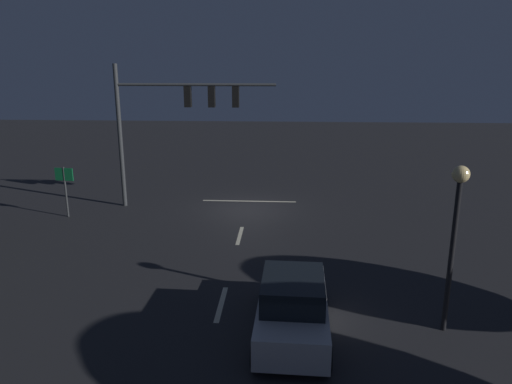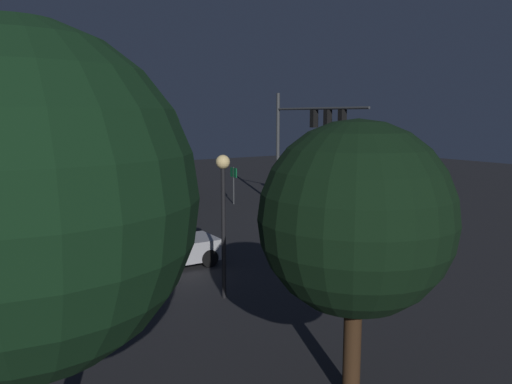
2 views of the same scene
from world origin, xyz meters
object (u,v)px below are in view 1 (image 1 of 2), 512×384
Objects in this scene: street_lamp_left_kerb at (456,217)px; route_sign at (65,181)px; traffic_signal_assembly at (174,110)px; car_approaching at (293,306)px.

route_sign is at bearing -31.90° from street_lamp_left_kerb.
traffic_signal_assembly is 13.59m from car_approaching.
route_sign reaches higher than car_approaching.
car_approaching is at bearing 5.71° from street_lamp_left_kerb.
traffic_signal_assembly is 6.16m from route_sign.
traffic_signal_assembly is 1.79× the size of car_approaching.
street_lamp_left_kerb is at bearing -174.29° from car_approaching.
traffic_signal_assembly reaches higher than car_approaching.
traffic_signal_assembly is at bearing -63.77° from car_approaching.
street_lamp_left_kerb reaches higher than route_sign.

